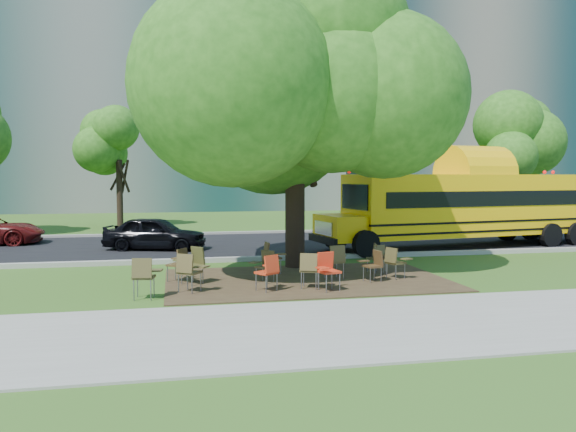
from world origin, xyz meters
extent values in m
plane|color=#35541A|center=(0.00, 0.00, 0.00)|extent=(160.00, 160.00, 0.00)
cube|color=gray|center=(0.00, -5.00, 0.02)|extent=(60.00, 4.00, 0.04)
cube|color=#382819|center=(1.00, -0.50, 0.01)|extent=(7.00, 4.50, 0.03)
cube|color=black|center=(0.00, 7.00, 0.02)|extent=(80.00, 8.00, 0.04)
cube|color=gray|center=(0.00, 3.00, 0.07)|extent=(80.00, 0.25, 0.14)
cube|color=gray|center=(0.00, 11.10, 0.07)|extent=(80.00, 0.25, 0.14)
cube|color=slate|center=(-8.00, 36.00, 11.00)|extent=(38.00, 16.00, 22.00)
cube|color=gray|center=(24.00, 38.00, 12.50)|extent=(30.00, 16.00, 25.00)
cylinder|color=black|center=(-5.00, 16.00, 1.75)|extent=(0.32, 0.32, 3.50)
sphere|color=#255A14|center=(-5.00, 16.00, 4.22)|extent=(4.80, 4.80, 4.80)
cylinder|color=black|center=(8.00, 14.00, 2.10)|extent=(0.38, 0.38, 4.20)
sphere|color=#255A14|center=(8.00, 14.00, 5.04)|extent=(5.60, 5.60, 5.60)
cylinder|color=black|center=(16.00, 13.00, 1.80)|extent=(0.34, 0.34, 3.60)
sphere|color=#255A14|center=(16.00, 13.00, 4.35)|extent=(5.00, 5.00, 5.00)
cylinder|color=black|center=(1.14, 1.50, 2.18)|extent=(0.56, 0.56, 4.35)
sphere|color=#255A14|center=(1.14, 1.50, 5.43)|extent=(7.20, 7.20, 7.20)
cube|color=#FFBC08|center=(8.69, 4.86, 1.60)|extent=(10.14, 3.81, 2.21)
cube|color=black|center=(8.96, 4.90, 1.85)|extent=(9.62, 3.76, 0.54)
cube|color=#FFBC08|center=(3.24, 3.97, 0.90)|extent=(1.47, 2.14, 0.86)
cube|color=black|center=(8.69, 4.86, 1.04)|extent=(10.17, 3.84, 0.07)
cube|color=black|center=(8.69, 4.86, 0.70)|extent=(10.17, 3.84, 0.07)
cylinder|color=black|center=(3.80, 2.92, 0.45)|extent=(0.93, 0.41, 0.90)
cylinder|color=black|center=(3.44, 5.15, 0.45)|extent=(0.93, 0.41, 0.90)
cylinder|color=black|center=(11.45, 4.16, 0.45)|extent=(0.93, 0.41, 0.90)
cylinder|color=black|center=(11.09, 6.39, 0.45)|extent=(0.93, 0.41, 0.90)
cylinder|color=black|center=(12.70, 4.36, 0.45)|extent=(0.93, 0.41, 0.90)
cylinder|color=black|center=(12.34, 6.59, 0.45)|extent=(0.93, 0.41, 0.90)
cube|color=#483F1F|center=(-2.92, -1.93, 0.47)|extent=(0.50, 0.48, 0.05)
cube|color=#483F1F|center=(-2.95, -2.11, 0.70)|extent=(0.43, 0.16, 0.42)
cube|color=#483F1F|center=(-2.65, -1.82, 0.59)|extent=(0.27, 0.32, 0.03)
cylinder|color=slate|center=(-3.07, -1.72, 0.23)|extent=(0.03, 0.03, 0.47)
cylinder|color=slate|center=(-2.77, -2.13, 0.23)|extent=(0.03, 0.03, 0.47)
cube|color=#4F4222|center=(-1.94, -1.50, 0.47)|extent=(0.60, 0.60, 0.05)
cube|color=#4F4222|center=(-2.05, -1.66, 0.70)|extent=(0.40, 0.32, 0.42)
cube|color=#4F4222|center=(-1.65, -1.53, 0.60)|extent=(0.36, 0.37, 0.03)
cylinder|color=slate|center=(-1.98, -1.26, 0.24)|extent=(0.03, 0.03, 0.47)
cylinder|color=slate|center=(-1.90, -1.75, 0.24)|extent=(0.03, 0.03, 0.47)
cube|color=red|center=(-0.23, -1.75, 0.45)|extent=(0.57, 0.56, 0.05)
cube|color=red|center=(-0.13, -1.90, 0.66)|extent=(0.38, 0.30, 0.40)
cube|color=red|center=(-0.10, -1.50, 0.57)|extent=(0.33, 0.35, 0.03)
cylinder|color=slate|center=(-0.46, -1.70, 0.22)|extent=(0.02, 0.02, 0.45)
cylinder|color=slate|center=(0.01, -1.80, 0.22)|extent=(0.02, 0.02, 0.45)
cube|color=#453B1E|center=(-0.09, -0.70, 0.41)|extent=(0.53, 0.53, 0.05)
cube|color=#453B1E|center=(0.01, -0.57, 0.62)|extent=(0.34, 0.30, 0.37)
cube|color=#453B1E|center=(-0.35, -0.66, 0.53)|extent=(0.32, 0.33, 0.03)
cylinder|color=slate|center=(-0.07, -0.92, 0.21)|extent=(0.02, 0.02, 0.41)
cylinder|color=slate|center=(-0.11, -0.48, 0.21)|extent=(0.02, 0.02, 0.41)
cube|color=#4D4321|center=(0.81, -1.64, 0.45)|extent=(0.54, 0.53, 0.05)
cube|color=#4D4321|center=(0.74, -1.81, 0.67)|extent=(0.41, 0.24, 0.40)
cube|color=#4D4321|center=(1.08, -1.61, 0.57)|extent=(0.31, 0.34, 0.03)
cylinder|color=slate|center=(0.72, -1.42, 0.22)|extent=(0.02, 0.02, 0.45)
cylinder|color=slate|center=(0.90, -1.87, 0.22)|extent=(0.02, 0.02, 0.45)
cube|color=red|center=(1.17, -2.01, 0.46)|extent=(0.52, 0.51, 0.05)
cube|color=red|center=(1.13, -1.83, 0.69)|extent=(0.42, 0.20, 0.41)
cube|color=red|center=(0.97, -2.21, 0.59)|extent=(0.29, 0.34, 0.03)
cylinder|color=slate|center=(1.39, -2.14, 0.23)|extent=(0.02, 0.02, 0.46)
cylinder|color=slate|center=(0.96, -1.89, 0.23)|extent=(0.02, 0.02, 0.46)
cube|color=#473119|center=(2.52, -1.15, 0.41)|extent=(0.44, 0.46, 0.05)
cube|color=#473119|center=(2.68, -1.12, 0.61)|extent=(0.17, 0.38, 0.37)
cube|color=#473119|center=(2.35, -0.97, 0.52)|extent=(0.30, 0.25, 0.03)
cylinder|color=slate|center=(2.40, -1.34, 0.21)|extent=(0.02, 0.02, 0.41)
cylinder|color=slate|center=(2.64, -0.97, 0.21)|extent=(0.02, 0.02, 0.41)
cube|color=#483F1F|center=(3.26, -0.85, 0.43)|extent=(0.51, 0.52, 0.05)
cube|color=#483F1F|center=(3.10, -0.92, 0.64)|extent=(0.24, 0.38, 0.38)
cube|color=#483F1F|center=(3.48, -1.01, 0.54)|extent=(0.33, 0.30, 0.03)
cylinder|color=slate|center=(3.34, -0.64, 0.21)|extent=(0.02, 0.02, 0.43)
cylinder|color=slate|center=(3.18, -1.07, 0.21)|extent=(0.02, 0.02, 0.43)
cube|color=#463219|center=(-2.21, -0.14, 0.44)|extent=(0.56, 0.56, 0.05)
cube|color=#463219|center=(-2.07, -0.24, 0.66)|extent=(0.31, 0.37, 0.39)
cube|color=#463219|center=(-2.19, 0.13, 0.56)|extent=(0.35, 0.34, 0.03)
cylinder|color=slate|center=(-2.45, -0.18, 0.22)|extent=(0.02, 0.02, 0.44)
cylinder|color=slate|center=(-1.98, -0.10, 0.22)|extent=(0.02, 0.02, 0.44)
cube|color=#413F1C|center=(-1.86, -0.58, 0.47)|extent=(0.61, 0.61, 0.05)
cube|color=#413F1C|center=(-1.71, -0.46, 0.71)|extent=(0.35, 0.39, 0.42)
cube|color=#413F1C|center=(-2.13, -0.48, 0.60)|extent=(0.38, 0.37, 0.03)
cylinder|color=slate|center=(-1.88, -0.83, 0.24)|extent=(0.03, 0.03, 0.47)
cylinder|color=slate|center=(-1.83, -0.33, 0.24)|extent=(0.03, 0.03, 0.47)
cube|color=#51391D|center=(0.32, 0.53, 0.45)|extent=(0.44, 0.46, 0.05)
cube|color=#51391D|center=(0.14, 0.51, 0.67)|extent=(0.13, 0.41, 0.40)
cube|color=#51391D|center=(0.48, 0.30, 0.57)|extent=(0.30, 0.25, 0.03)
cylinder|color=slate|center=(0.48, 0.72, 0.23)|extent=(0.02, 0.02, 0.45)
cylinder|color=slate|center=(0.17, 0.34, 0.23)|extent=(0.02, 0.02, 0.45)
cube|color=#463E1E|center=(1.70, -0.60, 0.47)|extent=(0.52, 0.50, 0.05)
cube|color=#463E1E|center=(1.74, -0.78, 0.70)|extent=(0.43, 0.19, 0.42)
cube|color=#463E1E|center=(1.91, -0.40, 0.59)|extent=(0.29, 0.34, 0.03)
cylinder|color=slate|center=(1.49, -0.46, 0.23)|extent=(0.02, 0.02, 0.47)
cylinder|color=slate|center=(1.91, -0.73, 0.23)|extent=(0.02, 0.02, 0.47)
cube|color=#4A351A|center=(3.21, 0.06, 0.42)|extent=(0.45, 0.47, 0.05)
cube|color=#4A351A|center=(3.04, 0.10, 0.63)|extent=(0.17, 0.39, 0.38)
cube|color=#4A351A|center=(3.28, -0.19, 0.53)|extent=(0.30, 0.26, 0.03)
cylinder|color=slate|center=(3.40, 0.18, 0.21)|extent=(0.02, 0.02, 0.42)
cylinder|color=slate|center=(3.02, -0.06, 0.21)|extent=(0.02, 0.02, 0.42)
cube|color=#4D4121|center=(3.08, 0.11, 0.41)|extent=(0.48, 0.47, 0.05)
cube|color=#4D4121|center=(3.13, -0.05, 0.61)|extent=(0.37, 0.20, 0.37)
cube|color=#4D4121|center=(3.25, 0.30, 0.52)|extent=(0.27, 0.31, 0.03)
cylinder|color=slate|center=(2.89, 0.21, 0.20)|extent=(0.02, 0.02, 0.41)
cylinder|color=slate|center=(3.28, 0.01, 0.20)|extent=(0.02, 0.02, 0.41)
imported|color=black|center=(-2.93, 6.20, 0.61)|extent=(3.84, 2.40, 1.22)
camera|label=1|loc=(-2.28, -14.19, 2.62)|focal=35.00mm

